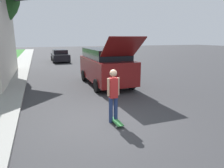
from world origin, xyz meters
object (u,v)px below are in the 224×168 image
object	(u,v)px
car_down_street	(60,56)
skateboarder	(113,93)
skateboard	(116,122)
suv_parked	(106,66)

from	to	relation	value
car_down_street	skateboarder	distance (m)	18.42
skateboarder	skateboard	distance (m)	0.92
skateboard	skateboarder	bearing A→B (deg)	101.02
suv_parked	skateboard	xyz separation A→B (m)	(-1.46, -5.44, -1.06)
car_down_street	skateboarder	bearing A→B (deg)	-90.82
skateboarder	skateboard	xyz separation A→B (m)	(0.04, -0.20, -0.90)
skateboarder	skateboard	bearing A→B (deg)	-78.98
suv_parked	skateboard	bearing A→B (deg)	-105.04
suv_parked	skateboard	world-z (taller)	suv_parked
suv_parked	skateboarder	distance (m)	5.46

